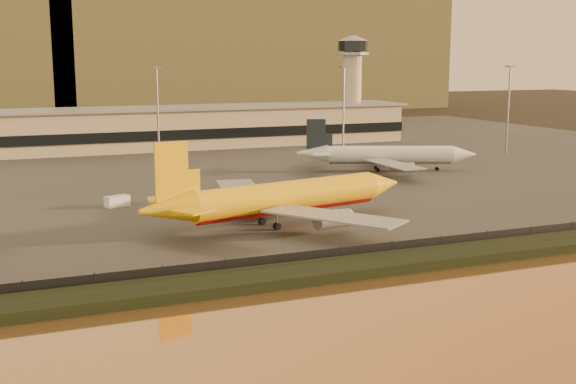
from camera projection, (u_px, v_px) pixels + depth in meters
The scene contains 12 objects.
ground at pixel (337, 239), 110.85m from camera, with size 900.00×900.00×0.00m, color black.
embankment at pixel (394, 263), 95.25m from camera, with size 320.00×7.00×1.40m, color black.
tarmac at pixel (184, 160), 197.29m from camera, with size 320.00×220.00×0.20m, color #2D2D2D.
perimeter_fence at pixel (379, 251), 98.79m from camera, with size 300.00×0.05×2.20m, color black.
terminal_building at pixel (112, 130), 218.56m from camera, with size 202.00×25.00×12.60m.
control_tower at pixel (352, 76), 252.33m from camera, with size 11.20×11.20×35.50m.
apron_light_masts at pixel (260, 106), 181.89m from camera, with size 152.20×12.20×25.40m.
distant_hills at pixel (39, 53), 406.88m from camera, with size 470.00×160.00×70.00m.
dhl_cargo_jet at pixel (283, 198), 118.61m from camera, with size 50.23×48.42×15.08m.
white_narrowbody_jet at pixel (387, 155), 177.65m from camera, with size 42.60×40.21×12.76m.
gse_vehicle_yellow at pixel (347, 197), 139.50m from camera, with size 3.75×1.69×1.69m, color #E5AC0C.
gse_vehicle_white at pixel (117, 201), 134.39m from camera, with size 4.47×2.01×2.01m, color silver.
Camera 1 is at (-47.93, -96.80, 27.01)m, focal length 45.00 mm.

